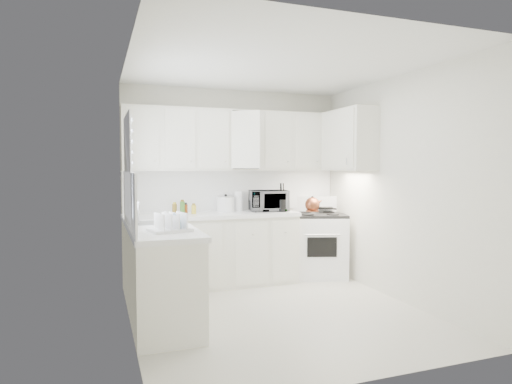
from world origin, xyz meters
name	(u,v)px	position (x,y,z in m)	size (l,w,h in m)	color
floor	(278,313)	(0.00, 0.00, 0.00)	(3.20, 3.20, 0.00)	beige
ceiling	(279,65)	(0.00, 0.00, 2.60)	(3.20, 3.20, 0.00)	white
wall_back	(234,185)	(0.00, 1.60, 1.30)	(3.00, 3.00, 0.00)	silver
wall_front	(366,203)	(0.00, -1.60, 1.30)	(3.00, 3.00, 0.00)	silver
wall_left	(130,194)	(-1.50, 0.00, 1.30)	(3.20, 3.20, 0.00)	silver
wall_right	(398,188)	(1.50, 0.00, 1.30)	(3.20, 3.20, 0.00)	silver
window_blinds	(129,167)	(-1.48, 0.35, 1.55)	(0.06, 0.96, 1.06)	white
lower_cabinets_back	(212,251)	(-0.39, 1.30, 0.45)	(2.22, 0.60, 0.90)	silver
lower_cabinets_left	(161,276)	(-1.20, 0.20, 0.45)	(0.60, 1.60, 0.90)	silver
countertop_back	(212,215)	(-0.39, 1.29, 0.93)	(2.24, 0.64, 0.05)	white
countertop_left	(161,229)	(-1.19, 0.20, 0.93)	(0.64, 1.62, 0.05)	white
backsplash_back	(234,190)	(0.00, 1.59, 1.23)	(2.98, 0.02, 0.55)	white
backsplash_left	(130,200)	(-1.49, 0.20, 1.23)	(0.02, 1.60, 0.55)	white
upper_cabinets_back	(238,171)	(0.00, 1.44, 1.50)	(3.00, 0.33, 0.80)	silver
upper_cabinets_right	(348,171)	(1.33, 0.82, 1.50)	(0.33, 0.90, 0.80)	silver
sink	(157,212)	(-1.19, 0.55, 1.07)	(0.42, 0.38, 0.30)	gray
stove	(318,236)	(1.13, 1.25, 0.57)	(0.74, 0.61, 1.14)	white
tea_kettle	(312,203)	(0.95, 1.09, 1.05)	(0.25, 0.21, 0.23)	brown
frying_pan	(324,207)	(1.31, 1.41, 0.96)	(0.24, 0.41, 0.04)	black
microwave	(269,198)	(0.40, 1.31, 1.12)	(0.51, 0.28, 0.34)	gray
rice_cooker	(226,203)	(-0.17, 1.41, 1.07)	(0.24, 0.24, 0.24)	white
paper_towel	(239,201)	(0.01, 1.43, 1.08)	(0.12, 0.12, 0.27)	white
utensil_crock	(282,197)	(0.53, 1.16, 1.15)	(0.13, 0.13, 0.40)	black
dish_rack	(170,221)	(-1.16, -0.14, 1.05)	(0.37, 0.28, 0.20)	white
spice_left_0	(175,208)	(-0.85, 1.42, 1.02)	(0.06, 0.06, 0.13)	olive
spice_left_1	(182,209)	(-0.78, 1.33, 1.02)	(0.06, 0.06, 0.13)	#3B6E24
spice_left_2	(187,208)	(-0.70, 1.42, 1.02)	(0.06, 0.06, 0.13)	#A74716
spice_left_3	(194,209)	(-0.62, 1.33, 1.02)	(0.06, 0.06, 0.13)	gold
sauce_right_0	(277,203)	(0.58, 1.46, 1.05)	(0.06, 0.06, 0.19)	#A74716
sauce_right_1	(282,203)	(0.64, 1.40, 1.05)	(0.06, 0.06, 0.19)	gold
sauce_right_2	(284,203)	(0.69, 1.46, 1.05)	(0.06, 0.06, 0.19)	brown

